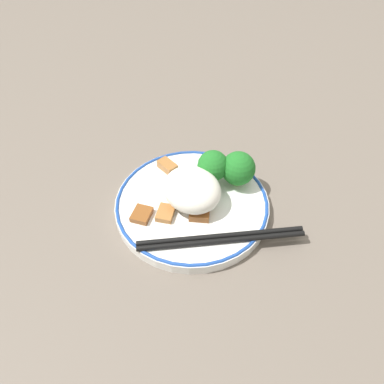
# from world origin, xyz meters

# --- Properties ---
(ground_plane) EXTENTS (3.00, 3.00, 0.00)m
(ground_plane) POSITION_xyz_m (0.00, 0.00, 0.00)
(ground_plane) COLOR #665B51
(plate) EXTENTS (0.23, 0.23, 0.02)m
(plate) POSITION_xyz_m (0.00, 0.00, 0.01)
(plate) COLOR white
(plate) RESTS_ON ground_plane
(rice_mound) EXTENTS (0.09, 0.08, 0.05)m
(rice_mound) POSITION_xyz_m (-0.00, -0.00, 0.04)
(rice_mound) COLOR white
(rice_mound) RESTS_ON plate
(broccoli_back_left) EXTENTS (0.05, 0.05, 0.06)m
(broccoli_back_left) POSITION_xyz_m (0.02, 0.08, 0.04)
(broccoli_back_left) COLOR #7FB756
(broccoli_back_left) RESTS_ON plate
(broccoli_back_center) EXTENTS (0.05, 0.05, 0.06)m
(broccoli_back_center) POSITION_xyz_m (-0.01, 0.05, 0.05)
(broccoli_back_center) COLOR #7FB756
(broccoli_back_center) RESTS_ON plate
(meat_near_front) EXTENTS (0.04, 0.04, 0.01)m
(meat_near_front) POSITION_xyz_m (-0.01, -0.05, 0.02)
(meat_near_front) COLOR #9E6633
(meat_near_front) RESTS_ON plate
(meat_near_left) EXTENTS (0.04, 0.04, 0.01)m
(meat_near_left) POSITION_xyz_m (0.03, -0.01, 0.02)
(meat_near_left) COLOR brown
(meat_near_left) RESTS_ON plate
(meat_near_right) EXTENTS (0.03, 0.02, 0.01)m
(meat_near_right) POSITION_xyz_m (-0.08, 0.02, 0.02)
(meat_near_right) COLOR #9E6633
(meat_near_right) RESTS_ON plate
(meat_near_back) EXTENTS (0.04, 0.04, 0.01)m
(meat_near_back) POSITION_xyz_m (-0.03, -0.07, 0.02)
(meat_near_back) COLOR brown
(meat_near_back) RESTS_ON plate
(chopsticks) EXTENTS (0.15, 0.19, 0.01)m
(chopsticks) POSITION_xyz_m (0.08, -0.02, 0.02)
(chopsticks) COLOR black
(chopsticks) RESTS_ON plate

